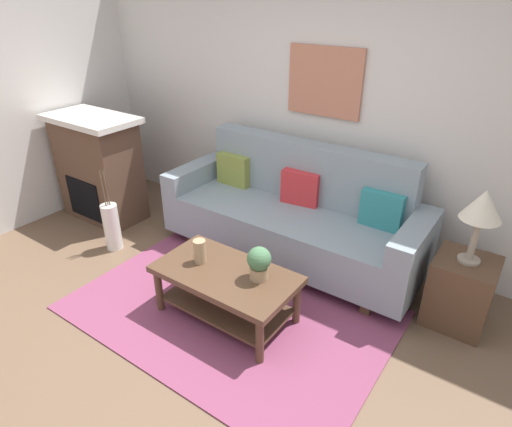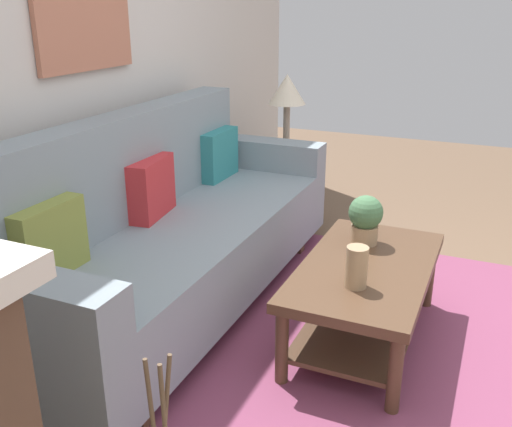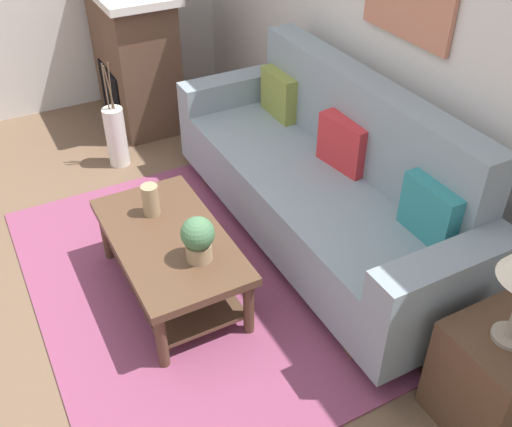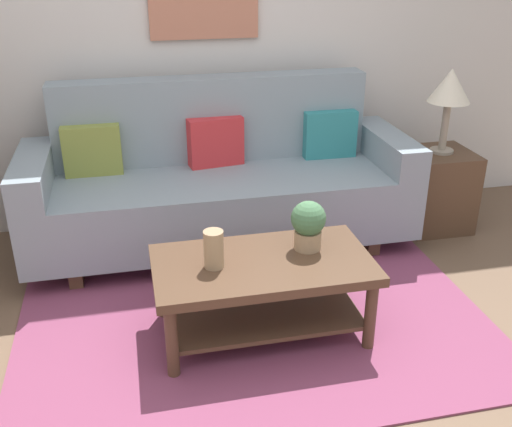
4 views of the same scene
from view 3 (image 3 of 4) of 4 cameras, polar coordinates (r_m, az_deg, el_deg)
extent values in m
plane|color=brown|center=(3.55, -14.66, -9.44)|extent=(9.52, 9.52, 0.00)
cube|color=silver|center=(3.64, 15.27, 17.15)|extent=(5.52, 0.10, 2.70)
cube|color=#843D5B|center=(3.63, -7.11, -6.92)|extent=(2.50, 1.68, 0.01)
cube|color=gray|center=(3.78, 5.71, 1.35)|extent=(2.08, 0.84, 0.40)
cube|color=gray|center=(3.69, 10.39, 8.78)|extent=(2.08, 0.20, 0.56)
cube|color=gray|center=(4.57, -2.02, 9.71)|extent=(0.20, 0.84, 0.60)
cube|color=gray|center=(3.06, 17.47, -8.11)|extent=(0.20, 0.84, 0.60)
cube|color=#513826|center=(4.59, -0.81, 4.71)|extent=(0.08, 0.74, 0.12)
cube|color=#513826|center=(3.41, 14.10, -10.40)|extent=(0.08, 0.74, 0.12)
cube|color=olive|center=(4.26, 2.36, 11.48)|extent=(0.36, 0.12, 0.32)
cube|color=red|center=(3.68, 8.54, 6.72)|extent=(0.37, 0.17, 0.32)
cube|color=teal|center=(3.19, 16.64, 0.25)|extent=(0.36, 0.12, 0.32)
cube|color=#513826|center=(3.34, -8.45, -2.52)|extent=(1.10, 0.60, 0.05)
cube|color=#513826|center=(3.52, -8.04, -6.11)|extent=(0.98, 0.50, 0.02)
cylinder|color=#513826|center=(3.80, -14.34, -1.97)|extent=(0.06, 0.06, 0.38)
cylinder|color=#513826|center=(3.09, -9.15, -12.09)|extent=(0.06, 0.06, 0.38)
cylinder|color=#513826|center=(3.90, -7.36, 0.15)|extent=(0.06, 0.06, 0.38)
cylinder|color=#513826|center=(3.22, -0.71, -9.08)|extent=(0.06, 0.06, 0.38)
cylinder|color=tan|center=(3.45, -10.19, 1.30)|extent=(0.10, 0.10, 0.19)
cylinder|color=tan|center=(3.12, -5.55, -3.67)|extent=(0.14, 0.14, 0.10)
sphere|color=#47744C|center=(3.05, -5.68, -1.92)|extent=(0.18, 0.18, 0.18)
cube|color=#513826|center=(3.00, 22.05, -14.64)|extent=(0.44, 0.44, 0.56)
cylinder|color=gray|center=(2.79, 23.42, -10.86)|extent=(0.16, 0.16, 0.02)
cube|color=brown|center=(5.28, -11.60, 14.37)|extent=(0.90, 0.50, 1.10)
cube|color=black|center=(5.32, -13.90, 11.26)|extent=(0.52, 0.02, 0.44)
cylinder|color=white|center=(4.74, -13.40, 7.23)|extent=(0.16, 0.16, 0.48)
cylinder|color=brown|center=(4.53, -14.08, 11.74)|extent=(0.03, 0.05, 0.36)
cylinder|color=brown|center=(4.56, -13.98, 11.93)|extent=(0.01, 0.03, 0.36)
cylinder|color=brown|center=(4.56, -14.40, 11.82)|extent=(0.02, 0.01, 0.36)
camera|label=1|loc=(1.53, -86.22, -4.03)|focal=30.61mm
camera|label=2|loc=(5.10, -27.20, 23.49)|focal=40.21mm
camera|label=4|loc=(3.60, -57.79, 10.30)|focal=41.63mm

